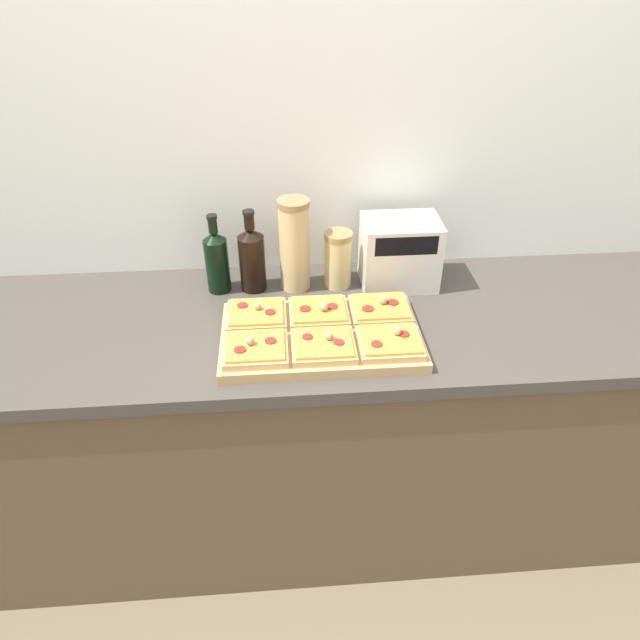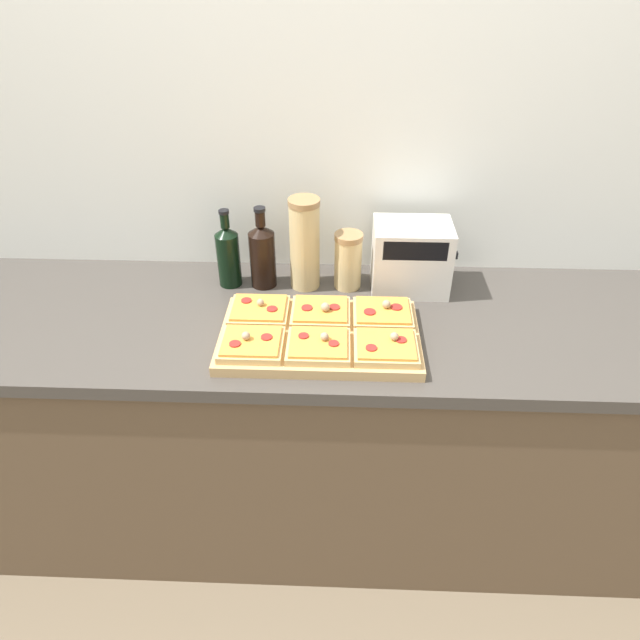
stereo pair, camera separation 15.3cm
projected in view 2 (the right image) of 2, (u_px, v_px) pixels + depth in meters
name	position (u px, v px, depth m)	size (l,w,h in m)	color
ground_plane	(315.00, 587.00, 1.95)	(12.00, 12.00, 0.00)	brown
wall_back	(323.00, 162.00, 1.79)	(6.00, 0.06, 2.50)	silver
kitchen_counter	(319.00, 425.00, 1.95)	(2.63, 0.67, 0.90)	brown
cutting_board	(320.00, 336.00, 1.60)	(0.55, 0.34, 0.03)	tan
pizza_slice_back_left	(259.00, 310.00, 1.65)	(0.17, 0.15, 0.05)	tan
pizza_slice_back_center	(321.00, 312.00, 1.64)	(0.17, 0.15, 0.05)	tan
pizza_slice_back_right	(383.00, 313.00, 1.64)	(0.17, 0.15, 0.05)	tan
pizza_slice_front_left	(251.00, 344.00, 1.52)	(0.17, 0.15, 0.05)	tan
pizza_slice_front_center	(319.00, 345.00, 1.51)	(0.17, 0.15, 0.05)	tan
pizza_slice_front_right	(386.00, 347.00, 1.51)	(0.17, 0.15, 0.05)	tan
olive_oil_bottle	(228.00, 255.00, 1.80)	(0.07, 0.07, 0.26)	black
wine_bottle	(262.00, 254.00, 1.79)	(0.08, 0.08, 0.27)	black
grain_jar_tall	(305.00, 244.00, 1.77)	(0.10, 0.10, 0.30)	tan
grain_jar_short	(348.00, 261.00, 1.79)	(0.09, 0.09, 0.19)	tan
toaster_oven	(411.00, 257.00, 1.78)	(0.26, 0.17, 0.22)	beige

